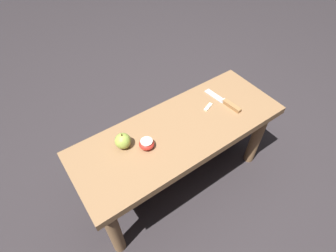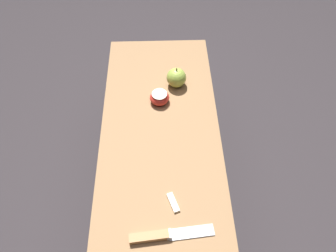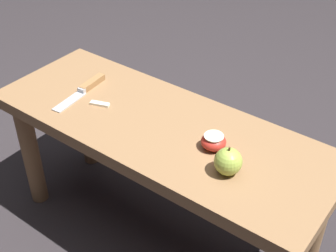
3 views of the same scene
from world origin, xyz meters
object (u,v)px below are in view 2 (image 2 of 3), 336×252
(wooden_bench, at_px, (161,158))
(knife, at_px, (160,236))
(apple_cut, at_px, (159,97))
(apple_whole, at_px, (176,78))

(wooden_bench, relative_size, knife, 4.57)
(knife, relative_size, apple_cut, 3.36)
(knife, xyz_separation_m, apple_whole, (0.56, -0.07, 0.03))
(apple_whole, bearing_deg, wooden_bench, 166.72)
(wooden_bench, xyz_separation_m, apple_whole, (0.27, -0.06, 0.12))
(wooden_bench, relative_size, apple_cut, 15.33)
(apple_whole, relative_size, apple_cut, 1.18)
(apple_whole, bearing_deg, knife, 172.97)
(knife, distance_m, apple_cut, 0.48)
(wooden_bench, xyz_separation_m, apple_cut, (0.19, 0.00, 0.10))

